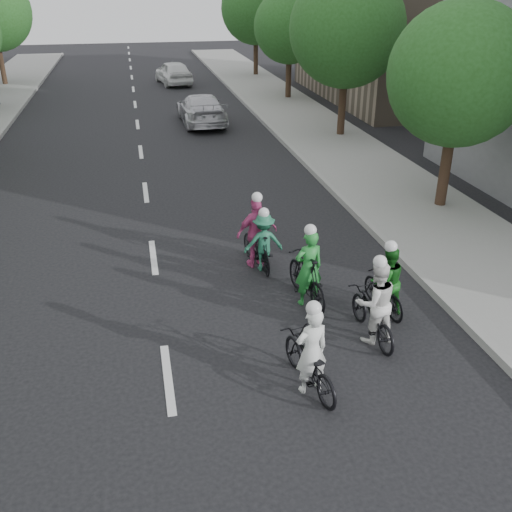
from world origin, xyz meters
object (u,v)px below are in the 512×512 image
object	(u,v)px
cyclist_2	(263,245)
cyclist_5	(310,360)
cyclist_3	(374,310)
cyclist_0	(385,286)
cyclist_1	(307,275)
cyclist_4	(257,239)
follow_car_trail	(173,72)
follow_car_lead	(201,109)

from	to	relation	value
cyclist_2	cyclist_5	world-z (taller)	cyclist_5
cyclist_3	cyclist_0	bearing A→B (deg)	-128.61
cyclist_1	cyclist_4	world-z (taller)	cyclist_4
cyclist_1	cyclist_4	bearing A→B (deg)	-78.02
cyclist_3	follow_car_trail	distance (m)	31.01
cyclist_4	cyclist_5	distance (m)	4.79
cyclist_0	cyclist_1	world-z (taller)	cyclist_1
cyclist_1	cyclist_5	size ratio (longest dim) A/B	1.02
cyclist_0	follow_car_lead	world-z (taller)	cyclist_0
cyclist_2	cyclist_4	size ratio (longest dim) A/B	0.84
cyclist_4	follow_car_lead	distance (m)	15.44
follow_car_lead	follow_car_trail	bearing A→B (deg)	-90.03
cyclist_0	cyclist_5	bearing A→B (deg)	34.14
cyclist_1	cyclist_4	size ratio (longest dim) A/B	1.02
cyclist_5	follow_car_lead	size ratio (longest dim) A/B	0.39
cyclist_4	follow_car_trail	distance (m)	27.38
cyclist_0	follow_car_trail	distance (m)	30.18
cyclist_1	cyclist_2	xyz separation A→B (m)	(-0.58, 1.75, -0.04)
cyclist_1	follow_car_lead	distance (m)	17.41
cyclist_3	cyclist_4	size ratio (longest dim) A/B	0.97
cyclist_4	cyclist_5	xyz separation A→B (m)	(-0.11, -4.79, -0.13)
follow_car_lead	cyclist_4	bearing A→B (deg)	86.09
cyclist_1	cyclist_5	xyz separation A→B (m)	(-0.80, -2.81, -0.09)
cyclist_5	follow_car_trail	xyz separation A→B (m)	(0.36, 32.16, 0.18)
cyclist_0	cyclist_4	bearing A→B (deg)	-59.78
cyclist_0	follow_car_lead	size ratio (longest dim) A/B	0.34
cyclist_0	cyclist_2	world-z (taller)	cyclist_0
cyclist_4	cyclist_2	bearing A→B (deg)	106.55
cyclist_5	follow_car_trail	bearing A→B (deg)	-101.44
cyclist_2	cyclist_3	distance (m)	3.67
cyclist_4	follow_car_trail	size ratio (longest dim) A/B	0.43
cyclist_3	follow_car_trail	world-z (taller)	cyclist_3
cyclist_3	follow_car_lead	xyz separation A→B (m)	(-0.94, 19.04, 0.06)
cyclist_0	cyclist_5	size ratio (longest dim) A/B	0.88
cyclist_3	follow_car_trail	bearing A→B (deg)	-90.43
cyclist_4	cyclist_1	bearing A→B (deg)	98.55
follow_car_trail	cyclist_3	bearing A→B (deg)	83.27
cyclist_0	follow_car_lead	bearing A→B (deg)	-93.00
cyclist_1	follow_car_lead	size ratio (longest dim) A/B	0.40
cyclist_1	cyclist_5	distance (m)	2.93
cyclist_1	follow_car_lead	world-z (taller)	cyclist_1
cyclist_1	follow_car_lead	xyz separation A→B (m)	(-0.10, 17.41, 0.05)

